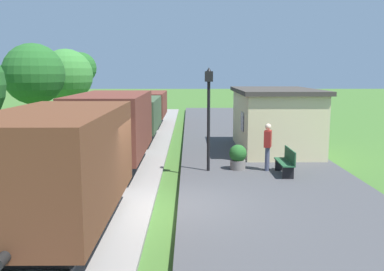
{
  "coord_description": "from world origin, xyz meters",
  "views": [
    {
      "loc": [
        0.5,
        -10.92,
        3.82
      ],
      "look_at": [
        0.62,
        5.83,
        1.24
      ],
      "focal_mm": 39.27,
      "sensor_mm": 36.0,
      "label": 1
    }
  ],
  "objects_px": {
    "bench_near_hut": "(286,161)",
    "bench_down_platform": "(247,124)",
    "potted_planter": "(238,157)",
    "tree_field_left": "(66,75)",
    "station_hut": "(275,119)",
    "tree_trackside_far": "(34,74)",
    "person_waiting": "(268,145)",
    "lamp_post_near": "(209,100)",
    "tree_field_distant": "(81,68)",
    "freight_train": "(122,124)"
  },
  "relations": [
    {
      "from": "bench_near_hut",
      "to": "bench_down_platform",
      "type": "distance_m",
      "value": 10.12
    },
    {
      "from": "bench_near_hut",
      "to": "potted_planter",
      "type": "bearing_deg",
      "value": 152.91
    },
    {
      "from": "potted_planter",
      "to": "tree_field_left",
      "type": "relative_size",
      "value": 0.17
    },
    {
      "from": "station_hut",
      "to": "tree_field_left",
      "type": "height_order",
      "value": "tree_field_left"
    },
    {
      "from": "bench_down_platform",
      "to": "tree_trackside_far",
      "type": "distance_m",
      "value": 13.01
    },
    {
      "from": "person_waiting",
      "to": "potted_planter",
      "type": "xyz_separation_m",
      "value": [
        -1.04,
        0.17,
        -0.46
      ]
    },
    {
      "from": "lamp_post_near",
      "to": "tree_trackside_far",
      "type": "xyz_separation_m",
      "value": [
        -9.96,
        10.5,
        0.83
      ]
    },
    {
      "from": "station_hut",
      "to": "tree_field_distant",
      "type": "relative_size",
      "value": 1.04
    },
    {
      "from": "tree_field_left",
      "to": "freight_train",
      "type": "bearing_deg",
      "value": -66.05
    },
    {
      "from": "tree_field_left",
      "to": "station_hut",
      "type": "bearing_deg",
      "value": -46.65
    },
    {
      "from": "lamp_post_near",
      "to": "bench_down_platform",
      "type": "bearing_deg",
      "value": 74.25
    },
    {
      "from": "person_waiting",
      "to": "freight_train",
      "type": "bearing_deg",
      "value": -12.55
    },
    {
      "from": "bench_down_platform",
      "to": "potted_planter",
      "type": "bearing_deg",
      "value": -99.7
    },
    {
      "from": "lamp_post_near",
      "to": "freight_train",
      "type": "bearing_deg",
      "value": 137.29
    },
    {
      "from": "station_hut",
      "to": "bench_down_platform",
      "type": "distance_m",
      "value": 5.5
    },
    {
      "from": "person_waiting",
      "to": "lamp_post_near",
      "type": "distance_m",
      "value": 2.68
    },
    {
      "from": "bench_down_platform",
      "to": "bench_near_hut",
      "type": "bearing_deg",
      "value": -90.0
    },
    {
      "from": "tree_field_distant",
      "to": "tree_trackside_far",
      "type": "bearing_deg",
      "value": -86.08
    },
    {
      "from": "person_waiting",
      "to": "tree_trackside_far",
      "type": "distance_m",
      "value": 16.18
    },
    {
      "from": "bench_near_hut",
      "to": "lamp_post_near",
      "type": "distance_m",
      "value": 3.45
    },
    {
      "from": "bench_near_hut",
      "to": "tree_trackside_far",
      "type": "xyz_separation_m",
      "value": [
        -12.64,
        11.11,
        2.91
      ]
    },
    {
      "from": "person_waiting",
      "to": "tree_field_left",
      "type": "bearing_deg",
      "value": -38.67
    },
    {
      "from": "person_waiting",
      "to": "bench_down_platform",
      "type": "bearing_deg",
      "value": -76.04
    },
    {
      "from": "station_hut",
      "to": "tree_field_left",
      "type": "bearing_deg",
      "value": 133.35
    },
    {
      "from": "bench_near_hut",
      "to": "freight_train",
      "type": "bearing_deg",
      "value": 148.0
    },
    {
      "from": "bench_near_hut",
      "to": "tree_field_left",
      "type": "height_order",
      "value": "tree_field_left"
    },
    {
      "from": "bench_near_hut",
      "to": "tree_field_left",
      "type": "relative_size",
      "value": 0.27
    },
    {
      "from": "bench_down_platform",
      "to": "tree_field_distant",
      "type": "xyz_separation_m",
      "value": [
        -13.68,
        16.07,
        3.35
      ]
    },
    {
      "from": "freight_train",
      "to": "potted_planter",
      "type": "relative_size",
      "value": 28.38
    },
    {
      "from": "station_hut",
      "to": "tree_field_distant",
      "type": "bearing_deg",
      "value": 123.48
    },
    {
      "from": "freight_train",
      "to": "potted_planter",
      "type": "height_order",
      "value": "freight_train"
    },
    {
      "from": "freight_train",
      "to": "lamp_post_near",
      "type": "distance_m",
      "value": 5.05
    },
    {
      "from": "freight_train",
      "to": "bench_near_hut",
      "type": "distance_m",
      "value": 7.45
    },
    {
      "from": "freight_train",
      "to": "tree_field_left",
      "type": "xyz_separation_m",
      "value": [
        -6.72,
        15.12,
        1.92
      ]
    },
    {
      "from": "freight_train",
      "to": "person_waiting",
      "type": "bearing_deg",
      "value": -29.8
    },
    {
      "from": "tree_field_left",
      "to": "tree_field_distant",
      "type": "distance_m",
      "value": 7.2
    },
    {
      "from": "tree_trackside_far",
      "to": "station_hut",
      "type": "bearing_deg",
      "value": -25.88
    },
    {
      "from": "freight_train",
      "to": "tree_trackside_far",
      "type": "relative_size",
      "value": 4.76
    },
    {
      "from": "station_hut",
      "to": "person_waiting",
      "type": "relative_size",
      "value": 3.39
    },
    {
      "from": "bench_down_platform",
      "to": "lamp_post_near",
      "type": "relative_size",
      "value": 0.41
    },
    {
      "from": "bench_near_hut",
      "to": "tree_field_left",
      "type": "distance_m",
      "value": 23.22
    },
    {
      "from": "person_waiting",
      "to": "tree_field_distant",
      "type": "xyz_separation_m",
      "value": [
        -13.13,
        25.54,
        2.89
      ]
    },
    {
      "from": "bench_near_hut",
      "to": "person_waiting",
      "type": "relative_size",
      "value": 0.88
    },
    {
      "from": "tree_field_left",
      "to": "bench_down_platform",
      "type": "bearing_deg",
      "value": -34.48
    },
    {
      "from": "bench_down_platform",
      "to": "potted_planter",
      "type": "distance_m",
      "value": 9.44
    },
    {
      "from": "station_hut",
      "to": "tree_trackside_far",
      "type": "relative_size",
      "value": 1.06
    },
    {
      "from": "lamp_post_near",
      "to": "tree_field_left",
      "type": "height_order",
      "value": "tree_field_left"
    },
    {
      "from": "tree_field_left",
      "to": "person_waiting",
      "type": "bearing_deg",
      "value": -55.92
    },
    {
      "from": "tree_trackside_far",
      "to": "tree_field_left",
      "type": "distance_m",
      "value": 7.94
    },
    {
      "from": "bench_near_hut",
      "to": "tree_field_distant",
      "type": "xyz_separation_m",
      "value": [
        -13.68,
        26.18,
        3.35
      ]
    }
  ]
}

